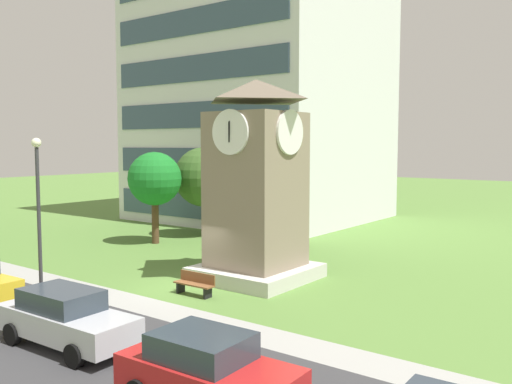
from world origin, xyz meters
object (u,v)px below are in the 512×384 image
Objects in this scene: park_bench at (195,284)px; tree_near_tower at (204,177)px; clock_tower at (256,192)px; parked_car_red at (207,370)px; parked_car_silver at (66,318)px; street_lamp at (38,201)px; tree_by_building at (155,179)px.

park_bench is 0.31× the size of tree_near_tower.
clock_tower reaches higher than parked_car_red.
parked_car_red is (6.65, -6.65, 0.40)m from park_bench.
street_lamp is at bearing 155.13° from parked_car_silver.
tree_near_tower is (-9.57, 7.11, -0.01)m from clock_tower.
parked_car_silver is at bearing -51.48° from tree_by_building.
parked_car_silver is at bearing -82.92° from park_bench.
tree_near_tower is at bearing 108.41° from street_lamp.
park_bench is 9.41m from parked_car_red.
tree_by_building reaches higher than park_bench.
parked_car_silver is (10.02, -17.02, -2.98)m from tree_near_tower.
clock_tower is 1.59× the size of tree_by_building.
parked_car_red is (6.31, -10.22, -2.98)m from clock_tower.
clock_tower is 11.92m from tree_near_tower.
clock_tower is 8.87m from street_lamp.
tree_near_tower is at bearing 132.50° from parked_car_red.
parked_car_red is at bearing -13.73° from street_lamp.
street_lamp is 1.29× the size of parked_car_silver.
clock_tower is at bearing 84.54° from park_bench.
street_lamp is 6.39m from parked_car_silver.
tree_by_building is 17.26m from parked_car_silver.
park_bench is 12.49m from tree_by_building.
street_lamp is (-4.70, -7.53, -0.03)m from clock_tower.
parked_car_silver is (0.79, -6.35, 0.40)m from park_bench.
park_bench is 0.29× the size of street_lamp.
clock_tower is 10.69m from tree_by_building.
tree_near_tower reaches higher than tree_by_building.
parked_car_red reaches higher than park_bench.
parked_car_silver is (5.14, -2.38, -2.95)m from street_lamp.
street_lamp reaches higher than parked_car_red.
park_bench is 0.33× the size of tree_by_building.
clock_tower is at bearing 92.59° from parked_car_silver.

